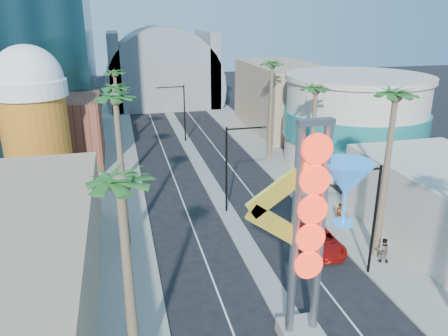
# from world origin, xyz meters

# --- Properties ---
(sidewalk_west) EXTENTS (5.00, 100.00, 0.15)m
(sidewalk_west) POSITION_xyz_m (-9.50, 35.00, 0.07)
(sidewalk_west) COLOR gray
(sidewalk_west) RESTS_ON ground
(sidewalk_east) EXTENTS (5.00, 100.00, 0.15)m
(sidewalk_east) POSITION_xyz_m (9.50, 35.00, 0.07)
(sidewalk_east) COLOR gray
(sidewalk_east) RESTS_ON ground
(median) EXTENTS (1.60, 84.00, 0.15)m
(median) POSITION_xyz_m (0.00, 38.00, 0.07)
(median) COLOR gray
(median) RESTS_ON ground
(storefront_west) EXTENTS (10.00, 28.00, 6.00)m
(storefront_west) POSITION_xyz_m (-16.00, 8.00, 3.00)
(storefront_west) COLOR tan
(storefront_west) RESTS_ON ground
(brick_filler_west) EXTENTS (10.00, 10.00, 8.00)m
(brick_filler_west) POSITION_xyz_m (-16.00, 38.00, 4.00)
(brick_filler_west) COLOR brown
(brick_filler_west) RESTS_ON ground
(filler_east) EXTENTS (10.00, 20.00, 10.00)m
(filler_east) POSITION_xyz_m (16.00, 48.00, 5.00)
(filler_east) COLOR tan
(filler_east) RESTS_ON ground
(beer_mug) EXTENTS (7.00, 7.00, 14.50)m
(beer_mug) POSITION_xyz_m (-17.00, 30.00, 7.84)
(beer_mug) COLOR #BC5219
(beer_mug) RESTS_ON ground
(turquoise_building) EXTENTS (16.60, 16.60, 10.60)m
(turquoise_building) POSITION_xyz_m (18.00, 30.00, 5.25)
(turquoise_building) COLOR #C0B3A2
(turquoise_building) RESTS_ON ground
(canopy) EXTENTS (22.00, 16.00, 22.00)m
(canopy) POSITION_xyz_m (0.00, 72.00, 4.31)
(canopy) COLOR slate
(canopy) RESTS_ON ground
(neon_sign) EXTENTS (6.53, 2.60, 12.55)m
(neon_sign) POSITION_xyz_m (0.82, 2.96, 7.31)
(neon_sign) COLOR gray
(neon_sign) RESTS_ON ground
(streetlight_0) EXTENTS (3.79, 0.25, 8.00)m
(streetlight_0) POSITION_xyz_m (0.55, 20.00, 4.88)
(streetlight_0) COLOR black
(streetlight_0) RESTS_ON ground
(streetlight_1) EXTENTS (3.79, 0.25, 8.00)m
(streetlight_1) POSITION_xyz_m (-0.55, 44.00, 4.88)
(streetlight_1) COLOR black
(streetlight_1) RESTS_ON ground
(streetlight_2) EXTENTS (3.45, 0.25, 8.00)m
(streetlight_2) POSITION_xyz_m (6.72, 8.00, 4.83)
(streetlight_2) COLOR black
(streetlight_2) RESTS_ON ground
(palm_0) EXTENTS (2.40, 2.40, 11.70)m
(palm_0) POSITION_xyz_m (-9.00, 2.00, 9.93)
(palm_0) COLOR brown
(palm_0) RESTS_ON ground
(palm_1) EXTENTS (2.40, 2.40, 12.70)m
(palm_1) POSITION_xyz_m (-9.00, 16.00, 10.82)
(palm_1) COLOR brown
(palm_1) RESTS_ON ground
(palm_2) EXTENTS (2.40, 2.40, 11.20)m
(palm_2) POSITION_xyz_m (-9.00, 30.00, 9.48)
(palm_2) COLOR brown
(palm_2) RESTS_ON ground
(palm_3) EXTENTS (2.40, 2.40, 11.20)m
(palm_3) POSITION_xyz_m (-9.00, 42.00, 9.48)
(palm_3) COLOR brown
(palm_3) RESTS_ON ground
(palm_5) EXTENTS (2.40, 2.40, 13.20)m
(palm_5) POSITION_xyz_m (9.00, 10.00, 11.27)
(palm_5) COLOR brown
(palm_5) RESTS_ON ground
(palm_6) EXTENTS (2.40, 2.40, 11.70)m
(palm_6) POSITION_xyz_m (9.00, 22.00, 9.93)
(palm_6) COLOR brown
(palm_6) RESTS_ON ground
(palm_7) EXTENTS (2.40, 2.40, 12.70)m
(palm_7) POSITION_xyz_m (9.00, 34.00, 10.82)
(palm_7) COLOR brown
(palm_7) RESTS_ON ground
(red_pickup) EXTENTS (2.56, 5.40, 1.49)m
(red_pickup) POSITION_xyz_m (5.42, 11.93, 0.75)
(red_pickup) COLOR #A7100C
(red_pickup) RESTS_ON ground
(pedestrian_a) EXTENTS (0.67, 0.54, 1.61)m
(pedestrian_a) POSITION_xyz_m (9.02, 15.86, 0.95)
(pedestrian_a) COLOR gray
(pedestrian_a) RESTS_ON sidewalk_east
(pedestrian_b) EXTENTS (1.12, 1.03, 1.86)m
(pedestrian_b) POSITION_xyz_m (8.88, 8.97, 1.08)
(pedestrian_b) COLOR gray
(pedestrian_b) RESTS_ON sidewalk_east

